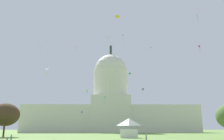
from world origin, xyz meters
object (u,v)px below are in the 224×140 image
object	(u,v)px
person_grey_near_tent	(146,138)
kite_blue_low	(82,112)
kite_green_mid	(130,74)
kite_gold_high	(108,38)
kite_black_mid	(143,89)
kite_cyan_high	(197,16)
kite_turquoise_mid	(105,97)
capitol_building	(111,107)
kite_pink_high	(76,48)
kite_lime_mid	(87,92)
kite_magenta_mid	(199,47)
tree_west_near	(5,115)
kite_pink_high_b	(41,47)
kite_orange_high	(151,48)
person_teal_edge_west	(11,137)
kite_violet_mid	(45,71)
kite_white_mid	(100,95)
kite_yellow_mid	(117,17)
kite_red_high	(124,36)
event_tent	(129,128)

from	to	relation	value
person_grey_near_tent	kite_blue_low	world-z (taller)	kite_blue_low
kite_green_mid	kite_gold_high	bearing A→B (deg)	-59.53
kite_black_mid	kite_green_mid	xyz separation A→B (m)	(-2.45, 34.05, 14.79)
kite_cyan_high	kite_turquoise_mid	size ratio (longest dim) A/B	0.68
capitol_building	kite_pink_high	bearing A→B (deg)	-130.76
kite_pink_high	kite_lime_mid	bearing A→B (deg)	-103.33
kite_magenta_mid	kite_lime_mid	bearing A→B (deg)	-131.31
tree_west_near	kite_gold_high	bearing A→B (deg)	52.34
kite_green_mid	tree_west_near	bearing A→B (deg)	-3.54
tree_west_near	person_grey_near_tent	distance (m)	56.37
kite_pink_high_b	kite_black_mid	bearing A→B (deg)	-177.15
kite_green_mid	kite_pink_high_b	distance (m)	53.28
kite_orange_high	kite_pink_high_b	distance (m)	66.38
person_teal_edge_west	kite_violet_mid	size ratio (longest dim) A/B	0.54
kite_green_mid	kite_cyan_high	bearing A→B (deg)	54.00
kite_pink_high	kite_blue_low	xyz separation A→B (m)	(4.88, 0.68, -42.46)
kite_turquoise_mid	kite_violet_mid	world-z (taller)	kite_violet_mid
person_grey_near_tent	kite_magenta_mid	bearing A→B (deg)	-90.02
kite_cyan_high	kite_orange_high	bearing A→B (deg)	-101.53
kite_lime_mid	kite_pink_high_b	size ratio (longest dim) A/B	1.60
kite_cyan_high	kite_orange_high	world-z (taller)	kite_orange_high
tree_west_near	kite_gold_high	size ratio (longest dim) A/B	3.67
person_teal_edge_west	kite_lime_mid	bearing A→B (deg)	91.02
kite_turquoise_mid	kite_orange_high	world-z (taller)	kite_orange_high
kite_pink_high	kite_black_mid	world-z (taller)	kite_pink_high
kite_white_mid	kite_violet_mid	size ratio (longest dim) A/B	1.55
kite_lime_mid	kite_yellow_mid	distance (m)	85.38
kite_blue_low	kite_red_high	bearing A→B (deg)	-173.73
kite_orange_high	tree_west_near	bearing A→B (deg)	-168.24
person_grey_near_tent	kite_gold_high	bearing A→B (deg)	-30.78
kite_black_mid	kite_lime_mid	world-z (taller)	kite_lime_mid
kite_black_mid	person_grey_near_tent	bearing A→B (deg)	153.49
kite_pink_high	kite_black_mid	xyz separation A→B (m)	(36.76, -47.82, -35.37)
person_grey_near_tent	kite_cyan_high	xyz separation A→B (m)	(16.05, -1.26, 34.52)
event_tent	kite_magenta_mid	world-z (taller)	kite_magenta_mid
kite_orange_high	kite_violet_mid	xyz separation A→B (m)	(-53.11, -46.22, -26.01)
kite_black_mid	kite_turquoise_mid	distance (m)	48.29
kite_green_mid	kite_pink_high	bearing A→B (deg)	-67.66
capitol_building	person_grey_near_tent	world-z (taller)	capitol_building
kite_black_mid	kite_green_mid	world-z (taller)	kite_green_mid
person_grey_near_tent	kite_violet_mid	size ratio (longest dim) A/B	0.64
person_teal_edge_west	kite_blue_low	xyz separation A→B (m)	(11.60, 82.37, 12.27)
kite_white_mid	kite_turquoise_mid	bearing A→B (deg)	-129.60
event_tent	kite_lime_mid	world-z (taller)	kite_lime_mid
kite_pink_high	tree_west_near	bearing A→B (deg)	-173.12
person_teal_edge_west	kite_violet_mid	world-z (taller)	kite_violet_mid
kite_black_mid	kite_pink_high	bearing A→B (deg)	18.79
kite_violet_mid	kite_orange_high	bearing A→B (deg)	80.08
capitol_building	kite_turquoise_mid	xyz separation A→B (m)	(-3.96, -29.97, 3.12)
person_grey_near_tent	kite_pink_high	distance (m)	108.19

